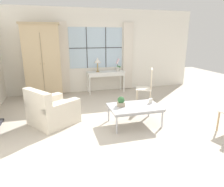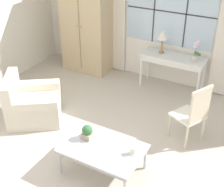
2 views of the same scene
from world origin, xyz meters
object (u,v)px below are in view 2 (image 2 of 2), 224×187
Objects in this scene: potted_orchid at (196,53)px; pillar_candle at (133,151)px; table_lamp at (163,36)px; side_chair_wooden at (194,112)px; console_table at (173,60)px; potted_plant_small at (87,132)px; armchair_upholstered at (33,105)px; coffee_table at (103,150)px; armoire at (86,21)px.

pillar_candle is at bearing -90.69° from potted_orchid.
table_lamp reaches higher than side_chair_wooden.
potted_orchid reaches higher than pillar_candle.
potted_plant_small is at bearing -96.85° from console_table.
table_lamp is 1.10× the size of potted_orchid.
side_chair_wooden reaches higher than console_table.
potted_orchid is 3.20m from armchair_upholstered.
potted_plant_small is 0.72m from pillar_candle.
potted_orchid reaches higher than coffee_table.
potted_plant_small is at bearing -178.89° from pillar_candle.
armoire is at bearing 122.62° from potted_plant_small.
coffee_table is (-0.03, -2.77, -0.26)m from console_table.
pillar_candle is (2.42, -2.64, -0.67)m from armoire.
potted_plant_small is at bearing -57.38° from armoire.
side_chair_wooden reaches higher than pillar_candle.
side_chair_wooden is (2.89, -1.48, -0.58)m from armoire.
armoire is 2.04× the size of coffee_table.
potted_orchid is 1.60m from side_chair_wooden.
armchair_upholstered is 2.24m from pillar_candle.
armoire is 4.77× the size of table_lamp.
armchair_upholstered is 1.56m from potted_plant_small.
pillar_candle is at bearing 11.55° from coffee_table.
potted_orchid is 0.43× the size of side_chair_wooden.
potted_orchid is 0.39× the size of coffee_table.
armoire reaches higher than potted_orchid.
side_chair_wooden is (0.87, -1.51, -0.08)m from console_table.
potted_orchid reaches higher than console_table.
console_table is 0.50m from potted_orchid.
console_table is at bearing 1.06° from armoire.
table_lamp is 2.85m from armchair_upholstered.
pillar_candle reaches higher than coffee_table.
side_chair_wooden is 1.55m from coffee_table.
potted_plant_small is at bearing 166.10° from coffee_table.
armchair_upholstered is 1.08× the size of coffee_table.
potted_orchid reaches higher than side_chair_wooden.
coffee_table is at bearing -53.85° from armoire.
armchair_upholstered is 2.77m from side_chair_wooden.
potted_orchid is at bearing 80.62° from coffee_table.
console_table is 2.71m from pillar_candle.
potted_orchid reaches higher than potted_plant_small.
side_chair_wooden is (0.44, -1.51, -0.33)m from potted_orchid.
table_lamp is 2.87m from pillar_candle.
side_chair_wooden reaches higher than armchair_upholstered.
potted_plant_small is at bearing -135.31° from side_chair_wooden.
armoire is 18.64× the size of pillar_candle.
coffee_table is at bearing -99.38° from potted_orchid.
table_lamp is at bearing 2.42° from armoire.
table_lamp is at bearing 172.43° from console_table.
table_lamp is 2.90m from coffee_table.
armoire reaches higher than table_lamp.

